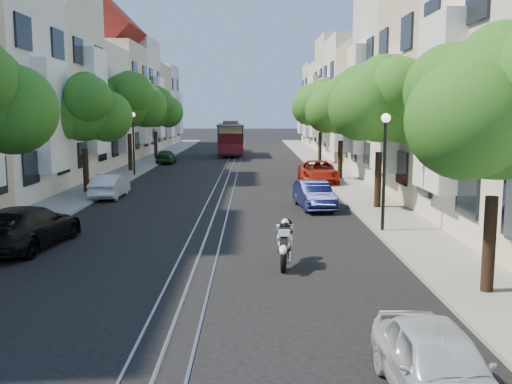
{
  "coord_description": "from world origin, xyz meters",
  "views": [
    {
      "loc": [
        1.63,
        -16.05,
        4.36
      ],
      "look_at": [
        1.74,
        2.41,
        1.73
      ],
      "focal_mm": 40.0,
      "sensor_mm": 36.0,
      "label": 1
    }
  ],
  "objects_px": {
    "tree_w_b": "(84,110)",
    "cable_car": "(231,137)",
    "parked_car_e_mid": "(314,195)",
    "parked_car_w_mid": "(110,186)",
    "parked_car_e_far": "(318,172)",
    "parked_car_w_near": "(27,227)",
    "tree_w_d": "(155,108)",
    "lamp_west": "(133,134)",
    "lamp_east": "(385,154)",
    "tree_e_c": "(342,107)",
    "parked_car_w_far": "(166,157)",
    "tree_e_b": "(382,102)",
    "tree_e_a": "(500,109)",
    "tree_w_c": "(129,101)",
    "sportbike_rider": "(285,240)",
    "parked_car_e_near": "(438,365)",
    "tree_e_d": "(321,105)"
  },
  "relations": [
    {
      "from": "tree_e_a",
      "to": "tree_w_c",
      "type": "height_order",
      "value": "tree_w_c"
    },
    {
      "from": "parked_car_w_far",
      "to": "tree_e_a",
      "type": "bearing_deg",
      "value": 111.08
    },
    {
      "from": "tree_w_b",
      "to": "tree_w_d",
      "type": "bearing_deg",
      "value": 90.0
    },
    {
      "from": "parked_car_e_near",
      "to": "tree_w_c",
      "type": "bearing_deg",
      "value": 107.64
    },
    {
      "from": "tree_e_c",
      "to": "lamp_east",
      "type": "bearing_deg",
      "value": -93.44
    },
    {
      "from": "tree_e_a",
      "to": "tree_w_b",
      "type": "bearing_deg",
      "value": 130.27
    },
    {
      "from": "tree_e_a",
      "to": "tree_e_d",
      "type": "xyz_separation_m",
      "value": [
        0.0,
        34.0,
        0.47
      ]
    },
    {
      "from": "tree_w_b",
      "to": "cable_car",
      "type": "height_order",
      "value": "tree_w_b"
    },
    {
      "from": "tree_w_d",
      "to": "parked_car_e_far",
      "type": "bearing_deg",
      "value": -54.27
    },
    {
      "from": "tree_e_d",
      "to": "lamp_east",
      "type": "xyz_separation_m",
      "value": [
        -0.96,
        -26.98,
        -2.02
      ]
    },
    {
      "from": "lamp_east",
      "to": "tree_e_a",
      "type": "bearing_deg",
      "value": -82.21
    },
    {
      "from": "cable_car",
      "to": "parked_car_w_far",
      "type": "xyz_separation_m",
      "value": [
        -5.1,
        -8.47,
        -1.26
      ]
    },
    {
      "from": "parked_car_e_mid",
      "to": "parked_car_w_mid",
      "type": "height_order",
      "value": "parked_car_e_mid"
    },
    {
      "from": "tree_e_a",
      "to": "parked_car_e_near",
      "type": "distance_m",
      "value": 6.89
    },
    {
      "from": "tree_e_a",
      "to": "lamp_west",
      "type": "height_order",
      "value": "tree_e_a"
    },
    {
      "from": "parked_car_e_near",
      "to": "sportbike_rider",
      "type": "bearing_deg",
      "value": 102.12
    },
    {
      "from": "sportbike_rider",
      "to": "parked_car_e_far",
      "type": "height_order",
      "value": "parked_car_e_far"
    },
    {
      "from": "tree_e_d",
      "to": "sportbike_rider",
      "type": "height_order",
      "value": "tree_e_d"
    },
    {
      "from": "tree_e_c",
      "to": "lamp_west",
      "type": "xyz_separation_m",
      "value": [
        -13.56,
        2.02,
        -1.75
      ]
    },
    {
      "from": "parked_car_e_near",
      "to": "parked_car_e_far",
      "type": "distance_m",
      "value": 26.3
    },
    {
      "from": "parked_car_e_far",
      "to": "parked_car_e_mid",
      "type": "bearing_deg",
      "value": -95.58
    },
    {
      "from": "tree_e_c",
      "to": "parked_car_w_mid",
      "type": "bearing_deg",
      "value": -150.06
    },
    {
      "from": "tree_e_a",
      "to": "tree_e_b",
      "type": "distance_m",
      "value": 12.0
    },
    {
      "from": "lamp_east",
      "to": "parked_car_w_far",
      "type": "xyz_separation_m",
      "value": [
        -11.9,
        27.55,
        -2.26
      ]
    },
    {
      "from": "tree_e_c",
      "to": "cable_car",
      "type": "xyz_separation_m",
      "value": [
        -7.76,
        20.04,
        -2.75
      ]
    },
    {
      "from": "parked_car_e_mid",
      "to": "parked_car_w_mid",
      "type": "bearing_deg",
      "value": 155.29
    },
    {
      "from": "sportbike_rider",
      "to": "parked_car_e_mid",
      "type": "height_order",
      "value": "sportbike_rider"
    },
    {
      "from": "lamp_east",
      "to": "cable_car",
      "type": "distance_m",
      "value": 36.67
    },
    {
      "from": "tree_w_b",
      "to": "lamp_east",
      "type": "height_order",
      "value": "tree_w_b"
    },
    {
      "from": "cable_car",
      "to": "tree_e_d",
      "type": "bearing_deg",
      "value": -50.87
    },
    {
      "from": "tree_w_c",
      "to": "parked_car_w_near",
      "type": "bearing_deg",
      "value": -86.19
    },
    {
      "from": "tree_w_d",
      "to": "sportbike_rider",
      "type": "height_order",
      "value": "tree_w_d"
    },
    {
      "from": "tree_w_c",
      "to": "parked_car_w_far",
      "type": "relative_size",
      "value": 2.06
    },
    {
      "from": "parked_car_e_near",
      "to": "parked_car_w_mid",
      "type": "height_order",
      "value": "parked_car_w_mid"
    },
    {
      "from": "parked_car_e_far",
      "to": "parked_car_w_near",
      "type": "xyz_separation_m",
      "value": [
        -11.2,
        -16.39,
        -0.0
      ]
    },
    {
      "from": "lamp_west",
      "to": "lamp_east",
      "type": "bearing_deg",
      "value": -55.01
    },
    {
      "from": "tree_w_d",
      "to": "parked_car_w_far",
      "type": "bearing_deg",
      "value": -70.82
    },
    {
      "from": "sportbike_rider",
      "to": "parked_car_w_near",
      "type": "bearing_deg",
      "value": 170.66
    },
    {
      "from": "parked_car_w_far",
      "to": "tree_w_b",
      "type": "bearing_deg",
      "value": 85.67
    },
    {
      "from": "tree_w_b",
      "to": "parked_car_e_near",
      "type": "relative_size",
      "value": 1.8
    },
    {
      "from": "tree_w_d",
      "to": "parked_car_e_near",
      "type": "relative_size",
      "value": 1.87
    },
    {
      "from": "lamp_west",
      "to": "sportbike_rider",
      "type": "height_order",
      "value": "lamp_west"
    },
    {
      "from": "tree_e_d",
      "to": "parked_car_e_mid",
      "type": "height_order",
      "value": "tree_e_d"
    },
    {
      "from": "parked_car_w_near",
      "to": "parked_car_e_mid",
      "type": "bearing_deg",
      "value": -135.9
    },
    {
      "from": "tree_e_b",
      "to": "tree_w_b",
      "type": "distance_m",
      "value": 15.25
    },
    {
      "from": "lamp_west",
      "to": "parked_car_w_near",
      "type": "distance_m",
      "value": 20.25
    },
    {
      "from": "tree_e_a",
      "to": "parked_car_w_near",
      "type": "bearing_deg",
      "value": 159.14
    },
    {
      "from": "sportbike_rider",
      "to": "parked_car_e_mid",
      "type": "xyz_separation_m",
      "value": [
        1.86,
        9.67,
        -0.13
      ]
    },
    {
      "from": "tree_w_c",
      "to": "parked_car_w_near",
      "type": "relative_size",
      "value": 1.49
    },
    {
      "from": "tree_e_c",
      "to": "lamp_west",
      "type": "height_order",
      "value": "tree_e_c"
    }
  ]
}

